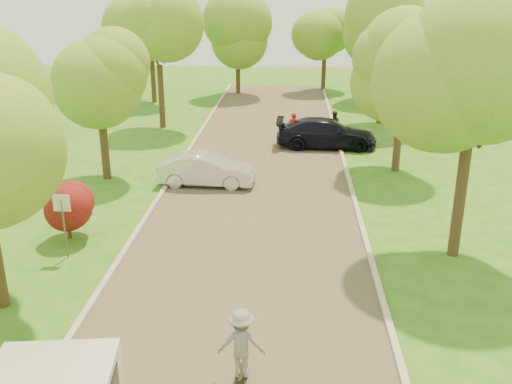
% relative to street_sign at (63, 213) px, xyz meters
% --- Properties ---
extents(ground, '(100.00, 100.00, 0.00)m').
position_rel_street_sign_xyz_m(ground, '(5.80, -4.00, -1.56)').
color(ground, '#2D6518').
rests_on(ground, ground).
extents(road, '(8.00, 60.00, 0.01)m').
position_rel_street_sign_xyz_m(road, '(5.80, 4.00, -1.56)').
color(road, '#4C4438').
rests_on(road, ground).
extents(curb_left, '(0.18, 60.00, 0.12)m').
position_rel_street_sign_xyz_m(curb_left, '(1.75, 4.00, -1.50)').
color(curb_left, '#B2AD9E').
rests_on(curb_left, ground).
extents(curb_right, '(0.18, 60.00, 0.12)m').
position_rel_street_sign_xyz_m(curb_right, '(9.85, 4.00, -1.50)').
color(curb_right, '#B2AD9E').
rests_on(curb_right, ground).
extents(street_sign, '(0.55, 0.06, 2.17)m').
position_rel_street_sign_xyz_m(street_sign, '(0.00, 0.00, 0.00)').
color(street_sign, '#59595E').
rests_on(street_sign, ground).
extents(red_shrub, '(1.70, 1.70, 1.95)m').
position_rel_street_sign_xyz_m(red_shrub, '(-0.50, 1.50, -0.47)').
color(red_shrub, '#382619').
rests_on(red_shrub, ground).
extents(tree_l_midb, '(4.30, 4.20, 6.62)m').
position_rel_street_sign_xyz_m(tree_l_midb, '(-1.01, 8.00, 3.02)').
color(tree_l_midb, '#382619').
rests_on(tree_l_midb, ground).
extents(tree_l_far, '(4.92, 4.80, 7.79)m').
position_rel_street_sign_xyz_m(tree_l_far, '(-0.59, 18.00, 3.90)').
color(tree_l_far, '#382619').
rests_on(tree_l_far, ground).
extents(tree_r_mida, '(5.13, 5.00, 7.95)m').
position_rel_street_sign_xyz_m(tree_r_mida, '(12.82, 1.00, 3.97)').
color(tree_r_mida, '#382619').
rests_on(tree_r_mida, ground).
extents(tree_r_midb, '(4.51, 4.40, 7.01)m').
position_rel_street_sign_xyz_m(tree_r_midb, '(12.40, 10.00, 3.32)').
color(tree_r_midb, '#382619').
rests_on(tree_r_midb, ground).
extents(tree_r_far, '(5.33, 5.20, 8.34)m').
position_rel_street_sign_xyz_m(tree_r_far, '(13.03, 20.00, 4.27)').
color(tree_r_far, '#382619').
rests_on(tree_r_far, ground).
extents(tree_bg_a, '(5.12, 5.00, 7.72)m').
position_rel_street_sign_xyz_m(tree_bg_a, '(-2.98, 26.00, 3.75)').
color(tree_bg_a, '#382619').
rests_on(tree_bg_a, ground).
extents(tree_bg_b, '(5.12, 5.00, 7.95)m').
position_rel_street_sign_xyz_m(tree_bg_b, '(14.02, 28.00, 3.97)').
color(tree_bg_b, '#382619').
rests_on(tree_bg_b, ground).
extents(tree_bg_c, '(4.92, 4.80, 7.33)m').
position_rel_street_sign_xyz_m(tree_bg_c, '(3.01, 30.00, 3.46)').
color(tree_bg_c, '#382619').
rests_on(tree_bg_c, ground).
extents(tree_bg_d, '(5.12, 5.00, 7.72)m').
position_rel_street_sign_xyz_m(tree_bg_d, '(10.02, 32.00, 3.75)').
color(tree_bg_d, '#382619').
rests_on(tree_bg_d, ground).
extents(silver_sedan, '(4.32, 1.70, 1.40)m').
position_rel_street_sign_xyz_m(silver_sedan, '(3.50, 7.38, -0.86)').
color(silver_sedan, silver).
rests_on(silver_sedan, ground).
extents(dark_sedan, '(5.46, 2.30, 1.57)m').
position_rel_street_sign_xyz_m(dark_sedan, '(9.10, 13.99, -0.78)').
color(dark_sedan, black).
rests_on(dark_sedan, ground).
extents(longboard, '(0.26, 0.86, 0.10)m').
position_rel_street_sign_xyz_m(longboard, '(6.19, -5.71, -1.47)').
color(longboard, black).
rests_on(longboard, ground).
extents(skateboarder, '(1.09, 0.64, 1.66)m').
position_rel_street_sign_xyz_m(skateboarder, '(6.19, -5.71, -0.63)').
color(skateboarder, gray).
rests_on(skateboarder, longboard).
extents(person_striped, '(0.65, 0.46, 1.70)m').
position_rel_street_sign_xyz_m(person_striped, '(7.31, 14.89, -0.72)').
color(person_striped, red).
rests_on(person_striped, ground).
extents(person_olive, '(0.94, 0.82, 1.66)m').
position_rel_street_sign_xyz_m(person_olive, '(9.60, 15.71, -0.74)').
color(person_olive, '#363822').
rests_on(person_olive, ground).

